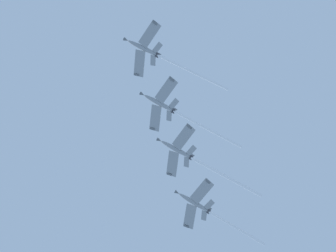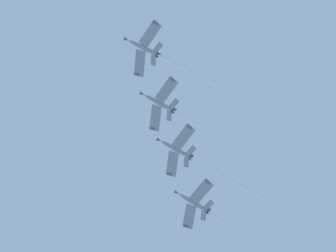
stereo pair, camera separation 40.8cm
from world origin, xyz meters
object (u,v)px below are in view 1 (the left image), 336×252
at_px(jet_lead, 155,54).
at_px(jet_fourth, 206,210).
at_px(jet_second, 171,110).
at_px(jet_third, 195,159).

relative_size(jet_lead, jet_fourth, 1.16).
bearing_deg(jet_fourth, jet_second, -20.69).
bearing_deg(jet_lead, jet_fourth, 160.26).
xyz_separation_m(jet_lead, jet_second, (-17.07, 5.53, -6.64)).
bearing_deg(jet_third, jet_fourth, 166.21).
xyz_separation_m(jet_lead, jet_fourth, (-48.80, 17.51, -17.07)).
distance_m(jet_lead, jet_second, 19.13).
distance_m(jet_second, jet_third, 18.19).
bearing_deg(jet_lead, jet_second, 162.07).
bearing_deg(jet_fourth, jet_third, -13.79).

